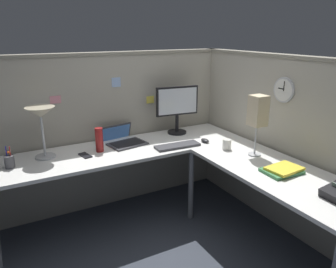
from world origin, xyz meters
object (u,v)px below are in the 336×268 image
Objects in this scene: computer_mouse at (205,141)px; desk_lamp_dome at (41,117)px; laptop at (122,140)px; thermos_flask at (99,140)px; keyboard at (177,146)px; monitor at (177,106)px; book_stack at (283,170)px; wall_clock at (284,90)px; cell_phone at (85,155)px; pen_cup at (9,161)px; coffee_mug at (227,144)px; desk_lamp_paper at (258,113)px.

desk_lamp_dome is at bearing 167.26° from computer_mouse.
thermos_flask reaches higher than laptop.
keyboard is at bearing -42.85° from laptop.
monitor reaches higher than desk_lamp_dome.
book_stack is (1.09, -1.13, -0.09)m from thermos_flask.
monitor is 1.16× the size of keyboard.
thermos_flask is (0.46, -0.08, -0.25)m from desk_lamp_dome.
wall_clock is (1.89, -0.84, 0.19)m from desk_lamp_dome.
keyboard reaches higher than cell_phone.
monitor is 2.27× the size of thermos_flask.
desk_lamp_dome is at bearing -174.86° from laptop.
desk_lamp_dome reaches higher than pen_cup.
computer_mouse is 0.47× the size of thermos_flask.
laptop is at bearing 122.77° from book_stack.
monitor reaches higher than computer_mouse.
desk_lamp_dome reaches higher than laptop.
laptop is 0.81m from computer_mouse.
computer_mouse is at bearing 0.66° from keyboard.
monitor reaches higher than pen_cup.
cell_phone is (-1.13, 0.20, -0.01)m from computer_mouse.
pen_cup is 2.35m from wall_clock.
laptop reaches higher than computer_mouse.
desk_lamp_dome is 4.64× the size of coffee_mug.
wall_clock reaches higher than pen_cup.
desk_lamp_dome is at bearing 142.01° from book_stack.
coffee_mug is at bearing 94.59° from book_stack.
laptop is at bearing 8.98° from pen_cup.
wall_clock reaches higher than coffee_mug.
wall_clock reaches higher than cell_phone.
desk_lamp_paper reaches higher than computer_mouse.
monitor is 1.66m from pen_cup.
keyboard is 4.13× the size of computer_mouse.
keyboard is 0.97× the size of desk_lamp_dome.
laptop is 1.97× the size of thermos_flask.
coffee_mug reaches higher than computer_mouse.
monitor reaches higher than coffee_mug.
laptop is 1.56m from wall_clock.
thermos_flask is at bearing 153.97° from coffee_mug.
computer_mouse is (0.09, -0.39, -0.28)m from monitor.
coffee_mug is (-0.05, 0.62, 0.03)m from book_stack.
coffee_mug is at bearing -21.44° from desk_lamp_dome.
wall_clock is (0.34, 0.37, 0.54)m from book_stack.
coffee_mug is at bearing -26.03° from thermos_flask.
desk_lamp_dome is 3.09× the size of cell_phone.
cell_phone is at bearing -155.23° from laptop.
monitor is 1.15× the size of laptop.
laptop is at bearing 139.69° from coffee_mug.
pen_cup is 0.60× the size of book_stack.
desk_lamp_paper is at bearing -69.88° from computer_mouse.
coffee_mug is (0.77, -0.65, 0.02)m from laptop.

